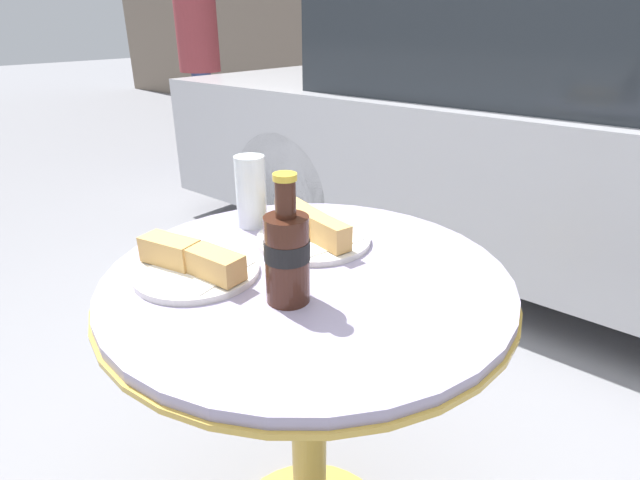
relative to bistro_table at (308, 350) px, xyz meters
name	(u,v)px	position (x,y,z in m)	size (l,w,h in m)	color
bistro_table	(308,350)	(0.00, 0.00, 0.00)	(0.75, 0.75, 0.73)	gold
cola_bottle_left	(287,253)	(0.04, -0.10, 0.26)	(0.07, 0.07, 0.21)	#3D1E14
drinking_glass	(251,195)	(-0.24, 0.09, 0.25)	(0.07, 0.07, 0.16)	#C68923
lunch_plate_near	(194,265)	(-0.15, -0.14, 0.19)	(0.23, 0.23, 0.06)	silver
lunch_plate_far	(312,232)	(-0.08, 0.11, 0.20)	(0.25, 0.24, 0.07)	silver
parked_car	(616,147)	(0.13, 2.05, 0.05)	(4.49, 1.78, 1.27)	#B7B7BC
pedestrian	(199,54)	(-2.92, 2.03, 0.34)	(0.33, 0.33, 1.59)	navy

